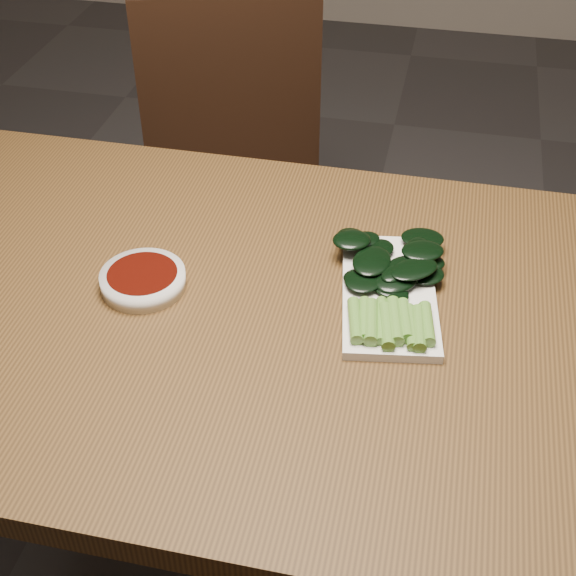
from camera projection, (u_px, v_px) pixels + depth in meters
The scene contains 5 objects.
table at pixel (282, 346), 1.18m from camera, with size 1.40×0.80×0.75m.
chair_far at pixel (239, 182), 1.89m from camera, with size 0.55×0.55×0.89m.
sauce_bowl at pixel (143, 280), 1.17m from camera, with size 0.12×0.12×0.03m.
serving_plate at pixel (389, 294), 1.15m from camera, with size 0.17×0.28×0.01m.
gai_lan at pixel (393, 280), 1.15m from camera, with size 0.19×0.28×0.03m.
Camera 1 is at (0.19, -0.83, 1.50)m, focal length 50.00 mm.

